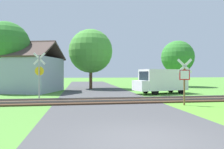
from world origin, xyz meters
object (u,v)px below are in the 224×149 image
object	(u,v)px
stop_sign_near	(184,78)
crossing_sign_far	(39,72)
tree_left	(6,45)
tree_far	(178,57)
mail_truck	(162,80)
tree_center	(91,51)
house	(17,73)

from	to	relation	value
stop_sign_near	crossing_sign_far	xyz separation A→B (m)	(-8.92, 3.84, 0.36)
stop_sign_near	tree_left	bearing A→B (deg)	-26.03
tree_far	mail_truck	distance (m)	11.50
tree_center	tree_far	xyz separation A→B (m)	(12.12, 2.11, -0.43)
tree_far	mail_truck	world-z (taller)	tree_far
tree_center	tree_left	size ratio (longest dim) A/B	1.04
house	crossing_sign_far	bearing A→B (deg)	-48.78
house	mail_truck	distance (m)	14.50
tree_left	tree_far	bearing A→B (deg)	16.25
house	tree_far	distance (m)	20.56
crossing_sign_far	house	xyz separation A→B (m)	(-3.52, 7.59, -0.09)
mail_truck	crossing_sign_far	bearing A→B (deg)	93.52
tree_center	house	bearing A→B (deg)	-159.09
tree_center	stop_sign_near	bearing A→B (deg)	-71.69
crossing_sign_far	tree_center	size ratio (longest dim) A/B	0.47
tree_far	tree_center	bearing A→B (deg)	-170.14
tree_left	tree_center	bearing A→B (deg)	24.73
stop_sign_near	tree_far	size ratio (longest dim) A/B	0.43
crossing_sign_far	house	bearing A→B (deg)	123.96
crossing_sign_far	tree_far	world-z (taller)	tree_far
tree_far	crossing_sign_far	bearing A→B (deg)	-142.21
crossing_sign_far	mail_truck	bearing A→B (deg)	26.57
stop_sign_near	tree_center	distance (m)	15.41
crossing_sign_far	stop_sign_near	bearing A→B (deg)	-14.19
crossing_sign_far	house	distance (m)	8.37
stop_sign_near	tree_far	distance (m)	18.22
tree_far	tree_left	size ratio (longest dim) A/B	0.92
house	mail_truck	bearing A→B (deg)	-1.09
tree_left	mail_truck	world-z (taller)	tree_left
stop_sign_near	tree_left	xyz separation A→B (m)	(-13.18, 10.48, 3.01)
stop_sign_near	mail_truck	world-z (taller)	stop_sign_near
house	mail_truck	xyz separation A→B (m)	(13.82, -4.35, -0.64)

